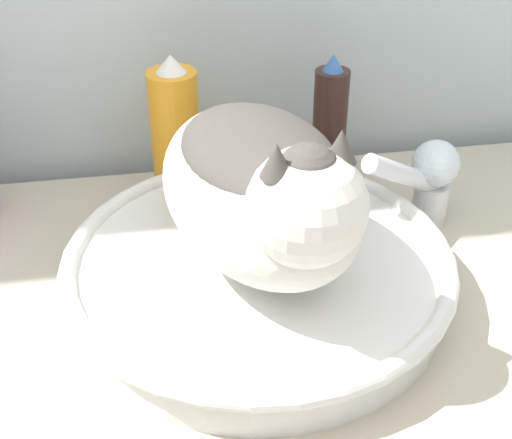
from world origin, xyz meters
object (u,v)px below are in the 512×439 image
at_px(cat, 260,186).
at_px(faucet, 428,177).
at_px(hairspray_can_black, 329,127).
at_px(spray_bottle_trigger, 176,135).

xyz_separation_m(cat, faucet, (0.23, 0.11, -0.08)).
bearing_deg(faucet, hairspray_can_black, -73.04).
distance_m(faucet, spray_bottle_trigger, 0.32).
height_order(cat, spray_bottle_trigger, cat).
bearing_deg(spray_bottle_trigger, hairspray_can_black, 0.00).
relative_size(cat, spray_bottle_trigger, 1.68).
bearing_deg(hairspray_can_black, spray_bottle_trigger, 180.00).
height_order(cat, hairspray_can_black, cat).
xyz_separation_m(faucet, hairspray_can_black, (-0.10, 0.11, 0.02)).
bearing_deg(faucet, cat, 3.05).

